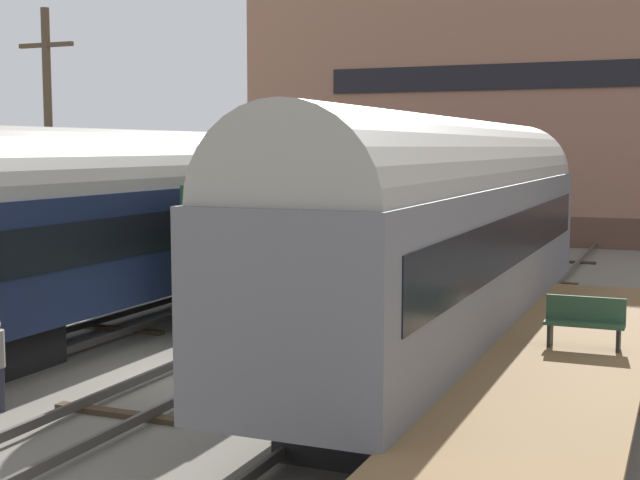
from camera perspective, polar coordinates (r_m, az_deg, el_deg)
ground_plane at (r=18.46m, az=-7.24°, el=-8.60°), size 200.00×200.00×0.00m
track_left at (r=20.85m, az=-17.59°, el=-6.74°), size 2.60×60.00×0.26m
track_middle at (r=18.43m, az=-7.24°, el=-8.17°), size 2.60×60.00×0.26m
track_right at (r=16.77m, az=5.75°, el=-9.58°), size 2.60×60.00×0.26m
train_car_navy at (r=24.08m, az=-10.76°, el=1.66°), size 3.12×18.22×5.08m
train_car_green at (r=27.59m, az=3.69°, el=2.50°), size 3.05×18.12×5.22m
train_car_grey at (r=18.89m, az=8.28°, el=0.95°), size 2.90×17.14×5.24m
station_platform at (r=16.64m, az=15.47°, el=-7.03°), size 2.79×15.69×1.03m
bench at (r=16.83m, az=16.58°, el=-4.96°), size 1.40×0.40×0.91m
utility_pole at (r=26.28m, az=-16.93°, el=5.20°), size 1.80×0.24×8.47m
warehouse_building at (r=47.96m, az=16.42°, el=8.78°), size 32.73×11.05×14.35m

